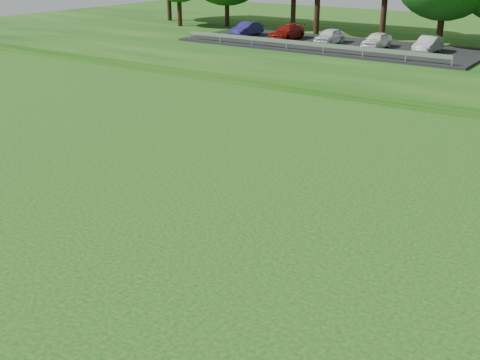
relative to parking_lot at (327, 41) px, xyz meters
The scene contains 1 object.
parking_lot is the anchor object (origin of this frame).
Camera 1 is at (-2.28, -11.81, 8.10)m, focal length 45.00 mm.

